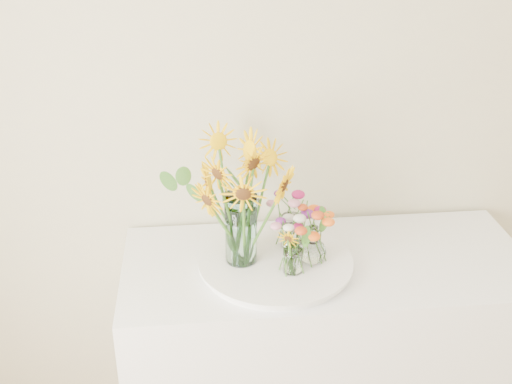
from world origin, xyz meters
TOP-DOWN VIEW (x-y plane):
  - counter at (-0.19, 1.93)m, footprint 1.40×0.60m
  - tray at (-0.37, 1.90)m, footprint 0.49×0.49m
  - mason_jar at (-0.49, 1.92)m, footprint 0.11×0.11m
  - sunflower_bouquet at (-0.49, 1.92)m, footprint 0.64×0.64m
  - small_vase_a at (-0.32, 1.83)m, footprint 0.08×0.08m
  - wildflower_posy_a at (-0.32, 1.83)m, footprint 0.18×0.18m
  - small_vase_b at (-0.25, 1.89)m, footprint 0.10×0.10m
  - wildflower_posy_b at (-0.25, 1.89)m, footprint 0.21×0.21m
  - small_vase_c at (-0.31, 1.99)m, footprint 0.09×0.09m
  - wildflower_posy_c at (-0.31, 1.99)m, footprint 0.20×0.20m

SIDE VIEW (x-z plane):
  - counter at x=-0.19m, z-range 0.00..0.90m
  - tray at x=-0.37m, z-range 0.90..0.92m
  - small_vase_a at x=-0.32m, z-range 0.93..1.04m
  - small_vase_c at x=-0.31m, z-range 0.93..1.05m
  - small_vase_b at x=-0.25m, z-range 0.93..1.06m
  - wildflower_posy_a at x=-0.32m, z-range 0.93..1.13m
  - wildflower_posy_c at x=-0.31m, z-range 0.93..1.14m
  - wildflower_posy_b at x=-0.25m, z-range 0.93..1.15m
  - mason_jar at x=-0.49m, z-range 0.92..1.17m
  - sunflower_bouquet at x=-0.49m, z-range 0.93..1.38m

